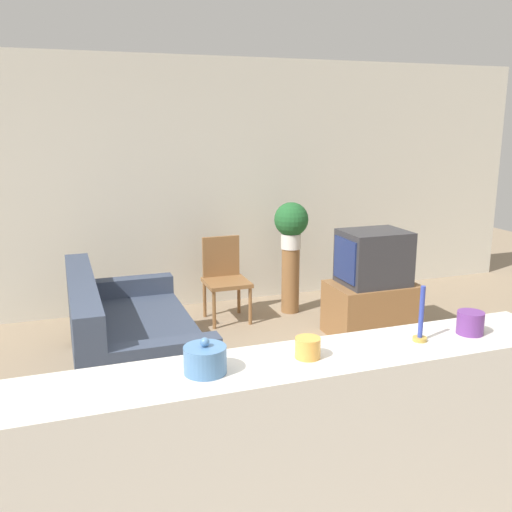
# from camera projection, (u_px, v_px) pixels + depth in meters

# --- Properties ---
(ground_plane) EXTENTS (14.00, 14.00, 0.00)m
(ground_plane) POSITION_uv_depth(u_px,v_px,m) (273.00, 485.00, 3.26)
(ground_plane) COLOR gray
(wall_back) EXTENTS (9.00, 0.06, 2.70)m
(wall_back) POSITION_uv_depth(u_px,v_px,m) (159.00, 186.00, 6.10)
(wall_back) COLOR beige
(wall_back) RESTS_ON ground_plane
(couch) EXTENTS (0.96, 1.84, 0.85)m
(couch) POSITION_uv_depth(u_px,v_px,m) (128.00, 343.00, 4.59)
(couch) COLOR #384256
(couch) RESTS_ON ground_plane
(tv_stand) EXTENTS (0.82, 0.55, 0.52)m
(tv_stand) POSITION_uv_depth(u_px,v_px,m) (371.00, 309.00, 5.51)
(tv_stand) COLOR olive
(tv_stand) RESTS_ON ground_plane
(television) EXTENTS (0.62, 0.49, 0.51)m
(television) POSITION_uv_depth(u_px,v_px,m) (373.00, 257.00, 5.39)
(television) COLOR #333338
(television) RESTS_ON tv_stand
(wooden_chair) EXTENTS (0.44, 0.44, 0.86)m
(wooden_chair) POSITION_uv_depth(u_px,v_px,m) (225.00, 275.00, 5.92)
(wooden_chair) COLOR olive
(wooden_chair) RESTS_ON ground_plane
(plant_stand) EXTENTS (0.19, 0.19, 0.71)m
(plant_stand) POSITION_uv_depth(u_px,v_px,m) (290.00, 280.00, 6.15)
(plant_stand) COLOR olive
(plant_stand) RESTS_ON ground_plane
(potted_plant) EXTENTS (0.36, 0.36, 0.50)m
(potted_plant) POSITION_uv_depth(u_px,v_px,m) (291.00, 222.00, 6.01)
(potted_plant) COLOR white
(potted_plant) RESTS_ON plant_stand
(foreground_counter) EXTENTS (2.70, 0.44, 0.96)m
(foreground_counter) POSITION_uv_depth(u_px,v_px,m) (306.00, 450.00, 2.75)
(foreground_counter) COLOR silver
(foreground_counter) RESTS_ON ground_plane
(decorative_bowl) EXTENTS (0.19, 0.19, 0.16)m
(decorative_bowl) POSITION_uv_depth(u_px,v_px,m) (205.00, 359.00, 2.47)
(decorative_bowl) COLOR #4C7AAD
(decorative_bowl) RESTS_ON foreground_counter
(candle_jar) EXTENTS (0.12, 0.12, 0.10)m
(candle_jar) POSITION_uv_depth(u_px,v_px,m) (308.00, 348.00, 2.63)
(candle_jar) COLOR gold
(candle_jar) RESTS_ON foreground_counter
(candlestick) EXTENTS (0.07, 0.07, 0.28)m
(candlestick) POSITION_uv_depth(u_px,v_px,m) (421.00, 323.00, 2.82)
(candlestick) COLOR #B7933D
(candlestick) RESTS_ON foreground_counter
(coffee_tin) EXTENTS (0.14, 0.14, 0.12)m
(coffee_tin) POSITION_uv_depth(u_px,v_px,m) (470.00, 323.00, 2.92)
(coffee_tin) COLOR #66337F
(coffee_tin) RESTS_ON foreground_counter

